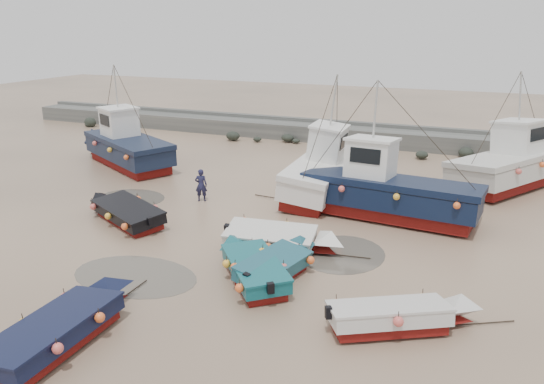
{
  "coord_description": "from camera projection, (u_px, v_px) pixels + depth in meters",
  "views": [
    {
      "loc": [
        9.17,
        -16.64,
        8.63
      ],
      "look_at": [
        0.38,
        4.35,
        1.4
      ],
      "focal_mm": 35.0,
      "sensor_mm": 36.0,
      "label": 1
    }
  ],
  "objects": [
    {
      "name": "dinghy_1",
      "position": [
        63.0,
        325.0,
        14.94
      ],
      "size": [
        2.35,
        6.54,
        1.43
      ],
      "rotation": [
        0.0,
        0.0,
        0.01
      ],
      "color": "maroon",
      "rests_on": "ground"
    },
    {
      "name": "cabin_boat_2",
      "position": [
        377.0,
        189.0,
        24.6
      ],
      "size": [
        11.26,
        3.9,
        6.22
      ],
      "rotation": [
        0.0,
        0.0,
        1.49
      ],
      "color": "maroon",
      "rests_on": "ground"
    },
    {
      "name": "dinghy_3",
      "position": [
        402.0,
        314.0,
        15.45
      ],
      "size": [
        5.31,
        3.48,
        1.43
      ],
      "rotation": [
        0.0,
        0.0,
        -1.05
      ],
      "color": "maroon",
      "rests_on": "ground"
    },
    {
      "name": "dinghy_2",
      "position": [
        278.0,
        261.0,
        18.84
      ],
      "size": [
        2.38,
        5.18,
        1.43
      ],
      "rotation": [
        0.0,
        0.0,
        -0.23
      ],
      "color": "maroon",
      "rests_on": "ground"
    },
    {
      "name": "dinghy_5",
      "position": [
        280.0,
        237.0,
        21.07
      ],
      "size": [
        5.86,
        2.25,
        1.43
      ],
      "rotation": [
        0.0,
        0.0,
        -1.44
      ],
      "color": "maroon",
      "rests_on": "ground"
    },
    {
      "name": "dinghy_6",
      "position": [
        252.0,
        264.0,
        18.69
      ],
      "size": [
        4.37,
        4.97,
        1.43
      ],
      "rotation": [
        0.0,
        0.0,
        0.7
      ],
      "color": "maroon",
      "rests_on": "ground"
    },
    {
      "name": "dinghy_4",
      "position": [
        125.0,
        209.0,
        24.21
      ],
      "size": [
        6.2,
        3.74,
        1.43
      ],
      "rotation": [
        0.0,
        0.0,
        1.1
      ],
      "color": "maroon",
      "rests_on": "ground"
    },
    {
      "name": "puddle_d",
      "position": [
        351.0,
        186.0,
        29.57
      ],
      "size": [
        6.21,
        6.21,
        0.01
      ],
      "primitive_type": "cylinder",
      "color": "#544D44",
      "rests_on": "ground"
    },
    {
      "name": "cabin_boat_1",
      "position": [
        320.0,
        169.0,
        27.95
      ],
      "size": [
        3.06,
        10.12,
        6.22
      ],
      "rotation": [
        0.0,
        0.0,
        0.04
      ],
      "color": "maroon",
      "rests_on": "ground"
    },
    {
      "name": "person",
      "position": [
        202.0,
        201.0,
        27.06
      ],
      "size": [
        0.72,
        0.6,
        1.68
      ],
      "primitive_type": "imported",
      "rotation": [
        0.0,
        0.0,
        3.51
      ],
      "color": "#1B1B39",
      "rests_on": "ground"
    },
    {
      "name": "ground",
      "position": [
        220.0,
        256.0,
        20.61
      ],
      "size": [
        120.0,
        120.0,
        0.0
      ],
      "primitive_type": "plane",
      "color": "tan",
      "rests_on": "ground"
    },
    {
      "name": "puddle_c",
      "position": [
        131.0,
        198.0,
        27.48
      ],
      "size": [
        3.63,
        3.63,
        0.01
      ],
      "primitive_type": "cylinder",
      "color": "#544D44",
      "rests_on": "ground"
    },
    {
      "name": "seawall",
      "position": [
        359.0,
        136.0,
        39.74
      ],
      "size": [
        60.0,
        4.92,
        1.5
      ],
      "color": "#61615D",
      "rests_on": "ground"
    },
    {
      "name": "puddle_a",
      "position": [
        135.0,
        276.0,
        19.01
      ],
      "size": [
        4.78,
        4.78,
        0.01
      ],
      "primitive_type": "cylinder",
      "color": "#544D44",
      "rests_on": "ground"
    },
    {
      "name": "cabin_boat_3",
      "position": [
        516.0,
        163.0,
        29.1
      ],
      "size": [
        7.02,
        9.74,
        6.22
      ],
      "rotation": [
        0.0,
        0.0,
        -0.55
      ],
      "color": "maroon",
      "rests_on": "ground"
    },
    {
      "name": "cabin_boat_0",
      "position": [
        124.0,
        144.0,
        33.7
      ],
      "size": [
        10.16,
        6.61,
        6.22
      ],
      "rotation": [
        0.0,
        0.0,
        1.07
      ],
      "color": "maroon",
      "rests_on": "ground"
    },
    {
      "name": "puddle_b",
      "position": [
        342.0,
        254.0,
        20.84
      ],
      "size": [
        3.33,
        3.33,
        0.01
      ],
      "primitive_type": "cylinder",
      "color": "#544D44",
      "rests_on": "ground"
    }
  ]
}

